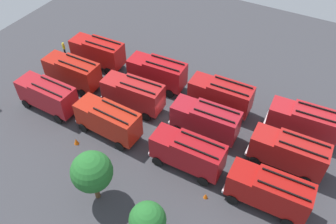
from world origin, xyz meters
The scene contains 21 objects.
ground_plane centered at (0.00, 0.00, 0.00)m, with size 62.79×62.79×0.00m, color #38383D.
fire_truck_0 centered at (-13.25, -4.87, 2.15)m, with size 7.31×3.03×3.88m.
fire_truck_1 centered at (-4.19, -4.57, 2.15)m, with size 7.23×2.84×3.88m.
fire_truck_2 centered at (4.07, -4.75, 2.15)m, with size 7.28×2.96×3.88m.
fire_truck_3 centered at (12.93, -4.77, 2.15)m, with size 7.26×2.91×3.88m.
fire_truck_4 centered at (-12.94, -0.08, 2.15)m, with size 7.24×2.85×3.88m.
fire_truck_5 centered at (-4.32, -0.19, 2.15)m, with size 7.26×2.90×3.88m.
fire_truck_6 centered at (4.48, -0.09, 2.15)m, with size 7.28×2.95×3.88m.
fire_truck_7 centered at (13.06, 0.05, 2.15)m, with size 7.21×2.76×3.88m.
fire_truck_8 centered at (-12.59, 4.98, 2.15)m, with size 7.26×2.90×3.88m.
fire_truck_9 centered at (-4.64, 4.54, 2.15)m, with size 7.21×2.78×3.88m.
fire_truck_10 centered at (4.48, 4.63, 2.15)m, with size 7.31×3.05×3.88m.
fire_truck_11 centered at (12.69, 4.73, 2.15)m, with size 7.25×2.89×3.88m.
firefighter_0 centered at (17.80, -1.61, 1.03)m, with size 0.46×0.47×1.82m.
firefighter_1 centered at (11.73, -2.85, 0.88)m, with size 0.48×0.39×1.60m.
firefighter_2 centered at (18.83, -4.66, 0.93)m, with size 0.48×0.38×1.66m.
tree_2 centered at (-5.20, 12.74, 3.07)m, with size 2.94×2.94×4.56m.
tree_3 centered at (0.96, 11.53, 3.76)m, with size 3.60×3.60×5.59m.
traffic_cone_0 centered at (6.76, 7.50, 0.37)m, with size 0.51×0.51×0.73m, color #F2600C.
traffic_cone_1 centered at (-7.70, 6.91, 0.29)m, with size 0.40×0.40×0.57m, color #F2600C.
traffic_cone_2 centered at (8.11, -1.90, 0.31)m, with size 0.44×0.44×0.62m, color #F2600C.
Camera 1 is at (-13.01, 23.67, 27.60)m, focal length 37.11 mm.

